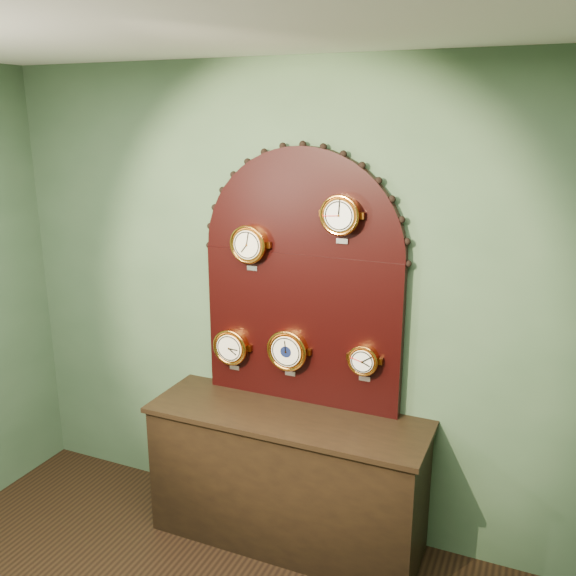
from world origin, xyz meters
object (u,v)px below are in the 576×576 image
at_px(display_board, 302,272).
at_px(barometer, 288,350).
at_px(roman_clock, 249,244).
at_px(arabic_clock, 341,215).
at_px(hygrometer, 231,347).
at_px(tide_clock, 364,360).
at_px(shop_counter, 287,480).

relative_size(display_board, barometer, 5.10).
height_order(roman_clock, barometer, roman_clock).
height_order(roman_clock, arabic_clock, arabic_clock).
relative_size(arabic_clock, hygrometer, 0.98).
bearing_deg(barometer, display_board, 49.20).
height_order(arabic_clock, barometer, arabic_clock).
bearing_deg(tide_clock, display_board, 170.77).
relative_size(display_board, hygrometer, 5.51).
relative_size(display_board, roman_clock, 5.53).
height_order(barometer, tide_clock, barometer).
height_order(display_board, hygrometer, display_board).
bearing_deg(tide_clock, arabic_clock, -179.54).
bearing_deg(display_board, arabic_clock, -15.04).
height_order(shop_counter, roman_clock, roman_clock).
bearing_deg(roman_clock, barometer, -0.17).
bearing_deg(hygrometer, tide_clock, 0.09).
xyz_separation_m(shop_counter, display_board, (0.00, 0.22, 1.23)).
distance_m(shop_counter, hygrometer, 0.86).
relative_size(roman_clock, barometer, 0.92).
distance_m(display_board, roman_clock, 0.34).
relative_size(barometer, tide_clock, 1.31).
relative_size(shop_counter, roman_clock, 5.79).
relative_size(display_board, arabic_clock, 5.61).
relative_size(arabic_clock, tide_clock, 1.19).
distance_m(roman_clock, tide_clock, 0.92).
bearing_deg(barometer, tide_clock, 0.25).
bearing_deg(tide_clock, roman_clock, -179.89).
distance_m(shop_counter, tide_clock, 0.89).
distance_m(shop_counter, arabic_clock, 1.60).
bearing_deg(roman_clock, shop_counter, -26.99).
relative_size(shop_counter, tide_clock, 6.99).
height_order(display_board, arabic_clock, display_board).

